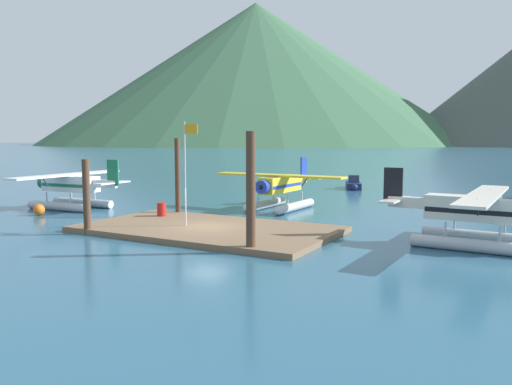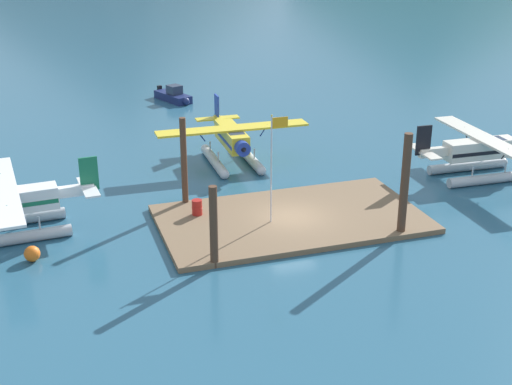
{
  "view_description": "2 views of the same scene",
  "coord_description": "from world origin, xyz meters",
  "px_view_note": "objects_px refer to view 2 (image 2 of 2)",
  "views": [
    {
      "loc": [
        16.57,
        -24.18,
        5.37
      ],
      "look_at": [
        0.99,
        4.02,
        1.96
      ],
      "focal_mm": 35.81,
      "sensor_mm": 36.0,
      "label": 1
    },
    {
      "loc": [
        -13.01,
        -33.48,
        16.07
      ],
      "look_at": [
        -2.05,
        0.09,
        1.96
      ],
      "focal_mm": 49.19,
      "sensor_mm": 36.0,
      "label": 2
    }
  ],
  "objects_px": {
    "seaplane_cream_stbd_fwd": "(480,154)",
    "seaplane_yellow_bow_centre": "(232,142)",
    "boat_navy_open_north": "(174,96)",
    "seaplane_white_port_fwd": "(11,207)",
    "flagpole": "(274,156)",
    "mooring_buoy": "(32,254)",
    "fuel_drum": "(197,207)"
  },
  "relations": [
    {
      "from": "fuel_drum",
      "to": "boat_navy_open_north",
      "type": "relative_size",
      "value": 0.19
    },
    {
      "from": "flagpole",
      "to": "mooring_buoy",
      "type": "relative_size",
      "value": 7.6
    },
    {
      "from": "flagpole",
      "to": "seaplane_yellow_bow_centre",
      "type": "relative_size",
      "value": 0.58
    },
    {
      "from": "seaplane_cream_stbd_fwd",
      "to": "seaplane_white_port_fwd",
      "type": "xyz_separation_m",
      "value": [
        -28.83,
        0.16,
        0.0
      ]
    },
    {
      "from": "flagpole",
      "to": "fuel_drum",
      "type": "bearing_deg",
      "value": 149.53
    },
    {
      "from": "seaplane_yellow_bow_centre",
      "to": "boat_navy_open_north",
      "type": "height_order",
      "value": "seaplane_yellow_bow_centre"
    },
    {
      "from": "seaplane_white_port_fwd",
      "to": "flagpole",
      "type": "bearing_deg",
      "value": -13.78
    },
    {
      "from": "fuel_drum",
      "to": "seaplane_yellow_bow_centre",
      "type": "xyz_separation_m",
      "value": [
        4.52,
        8.47,
        0.84
      ]
    },
    {
      "from": "seaplane_yellow_bow_centre",
      "to": "boat_navy_open_north",
      "type": "xyz_separation_m",
      "value": [
        -0.23,
        18.3,
        -1.09
      ]
    },
    {
      "from": "mooring_buoy",
      "to": "seaplane_cream_stbd_fwd",
      "type": "height_order",
      "value": "seaplane_cream_stbd_fwd"
    },
    {
      "from": "mooring_buoy",
      "to": "seaplane_white_port_fwd",
      "type": "bearing_deg",
      "value": 103.16
    },
    {
      "from": "flagpole",
      "to": "seaplane_white_port_fwd",
      "type": "relative_size",
      "value": 0.58
    },
    {
      "from": "fuel_drum",
      "to": "boat_navy_open_north",
      "type": "bearing_deg",
      "value": 80.91
    },
    {
      "from": "boat_navy_open_north",
      "to": "seaplane_white_port_fwd",
      "type": "bearing_deg",
      "value": -118.78
    },
    {
      "from": "boat_navy_open_north",
      "to": "seaplane_yellow_bow_centre",
      "type": "bearing_deg",
      "value": -89.27
    },
    {
      "from": "flagpole",
      "to": "fuel_drum",
      "type": "distance_m",
      "value": 5.47
    },
    {
      "from": "fuel_drum",
      "to": "boat_navy_open_north",
      "type": "xyz_separation_m",
      "value": [
        4.28,
        26.77,
        -0.25
      ]
    },
    {
      "from": "flagpole",
      "to": "seaplane_yellow_bow_centre",
      "type": "xyz_separation_m",
      "value": [
        0.77,
        10.67,
        -2.49
      ]
    },
    {
      "from": "seaplane_cream_stbd_fwd",
      "to": "seaplane_yellow_bow_centre",
      "type": "xyz_separation_m",
      "value": [
        -14.51,
        7.51,
        0.0
      ]
    },
    {
      "from": "mooring_buoy",
      "to": "boat_navy_open_north",
      "type": "distance_m",
      "value": 32.06
    },
    {
      "from": "flagpole",
      "to": "mooring_buoy",
      "type": "xyz_separation_m",
      "value": [
        -12.72,
        -0.21,
        -3.67
      ]
    },
    {
      "from": "mooring_buoy",
      "to": "seaplane_cream_stbd_fwd",
      "type": "distance_m",
      "value": 28.23
    },
    {
      "from": "flagpole",
      "to": "seaplane_cream_stbd_fwd",
      "type": "distance_m",
      "value": 15.81
    },
    {
      "from": "mooring_buoy",
      "to": "seaplane_yellow_bow_centre",
      "type": "height_order",
      "value": "seaplane_yellow_bow_centre"
    },
    {
      "from": "seaplane_yellow_bow_centre",
      "to": "flagpole",
      "type": "bearing_deg",
      "value": -94.15
    },
    {
      "from": "seaplane_white_port_fwd",
      "to": "seaplane_cream_stbd_fwd",
      "type": "bearing_deg",
      "value": -0.32
    },
    {
      "from": "flagpole",
      "to": "mooring_buoy",
      "type": "height_order",
      "value": "flagpole"
    },
    {
      "from": "seaplane_cream_stbd_fwd",
      "to": "boat_navy_open_north",
      "type": "height_order",
      "value": "seaplane_cream_stbd_fwd"
    },
    {
      "from": "mooring_buoy",
      "to": "boat_navy_open_north",
      "type": "xyz_separation_m",
      "value": [
        13.26,
        29.19,
        0.09
      ]
    },
    {
      "from": "seaplane_cream_stbd_fwd",
      "to": "boat_navy_open_north",
      "type": "bearing_deg",
      "value": 119.74
    },
    {
      "from": "seaplane_cream_stbd_fwd",
      "to": "boat_navy_open_north",
      "type": "xyz_separation_m",
      "value": [
        -14.74,
        25.81,
        -1.09
      ]
    },
    {
      "from": "flagpole",
      "to": "seaplane_white_port_fwd",
      "type": "height_order",
      "value": "flagpole"
    }
  ]
}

